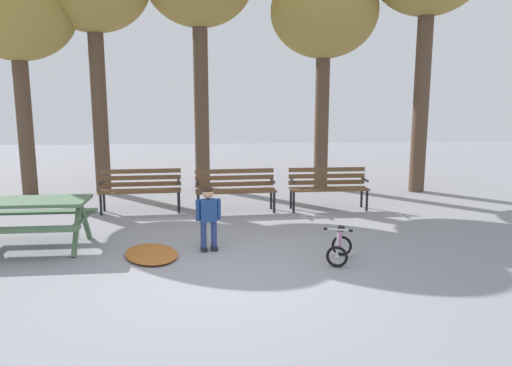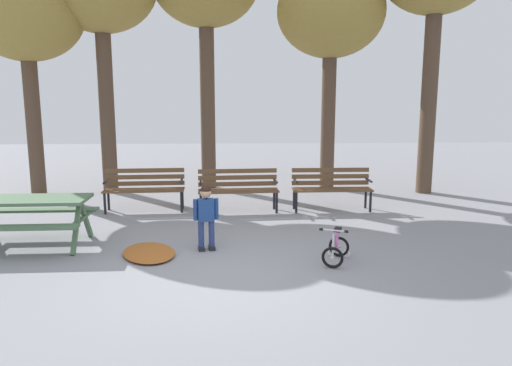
# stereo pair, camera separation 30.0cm
# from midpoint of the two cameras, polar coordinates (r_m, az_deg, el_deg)

# --- Properties ---
(ground) EXTENTS (36.00, 36.00, 0.00)m
(ground) POSITION_cam_midpoint_polar(r_m,az_deg,el_deg) (6.49, -4.79, -10.72)
(ground) COLOR gray
(picnic_table) EXTENTS (1.83, 1.38, 0.79)m
(picnic_table) POSITION_cam_midpoint_polar(r_m,az_deg,el_deg) (8.21, -26.18, -2.97)
(picnic_table) COLOR #4C6B4C
(picnic_table) RESTS_ON ground
(park_bench_far_left) EXTENTS (1.62, 0.55, 0.85)m
(park_bench_far_left) POSITION_cam_midpoint_polar(r_m,az_deg,el_deg) (10.10, -14.15, -0.42)
(park_bench_far_left) COLOR brown
(park_bench_far_left) RESTS_ON ground
(park_bench_left) EXTENTS (1.63, 0.56, 0.85)m
(park_bench_left) POSITION_cam_midpoint_polar(r_m,az_deg,el_deg) (9.82, -3.30, -0.43)
(park_bench_left) COLOR brown
(park_bench_left) RESTS_ON ground
(park_bench_right) EXTENTS (1.61, 0.47, 0.85)m
(park_bench_right) POSITION_cam_midpoint_polar(r_m,az_deg,el_deg) (10.09, 7.57, -0.21)
(park_bench_right) COLOR brown
(park_bench_right) RESTS_ON ground
(child_standing) EXTENTS (0.37, 0.20, 1.00)m
(child_standing) POSITION_cam_midpoint_polar(r_m,az_deg,el_deg) (7.34, -6.75, -3.53)
(child_standing) COLOR navy
(child_standing) RESTS_ON ground
(kids_bicycle) EXTENTS (0.52, 0.63, 0.54)m
(kids_bicycle) POSITION_cam_midpoint_polar(r_m,az_deg,el_deg) (7.01, 8.53, -7.46)
(kids_bicycle) COLOR black
(kids_bicycle) RESTS_ON ground
(leaf_pile) EXTENTS (1.07, 1.25, 0.07)m
(leaf_pile) POSITION_cam_midpoint_polar(r_m,az_deg,el_deg) (7.39, -13.28, -8.06)
(leaf_pile) COLOR #9E5623
(leaf_pile) RESTS_ON ground
(tree_far_left) EXTENTS (2.60, 2.60, 5.28)m
(tree_far_left) POSITION_cam_midpoint_polar(r_m,az_deg,el_deg) (12.61, -26.92, 17.31)
(tree_far_left) COLOR brown
(tree_far_left) RESTS_ON ground
(tree_right) EXTENTS (2.60, 2.60, 5.41)m
(tree_right) POSITION_cam_midpoint_polar(r_m,az_deg,el_deg) (12.55, 7.25, 18.91)
(tree_right) COLOR brown
(tree_right) RESTS_ON ground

